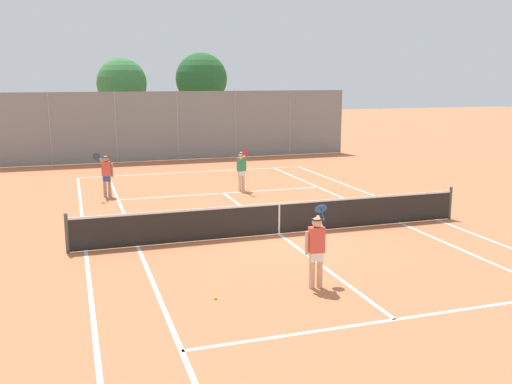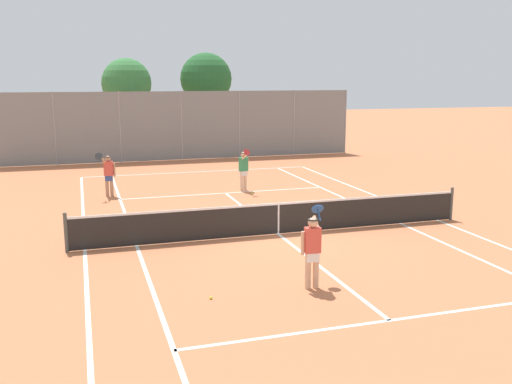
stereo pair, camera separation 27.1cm
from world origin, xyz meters
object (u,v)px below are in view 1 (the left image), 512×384
(player_far_left, at_px, (106,173))
(player_far_right, at_px, (242,168))
(player_near_side, at_px, (316,247))
(loose_tennis_ball_0, at_px, (250,193))
(tennis_net, at_px, (279,217))
(loose_tennis_ball_1, at_px, (216,298))
(tree_behind_right, at_px, (201,80))
(loose_tennis_ball_2, at_px, (278,213))
(loose_tennis_ball_3, at_px, (269,228))
(tree_behind_left, at_px, (120,85))

(player_far_left, xyz_separation_m, player_far_right, (5.31, -0.46, 0.00))
(player_near_side, bearing_deg, loose_tennis_ball_0, 80.56)
(tennis_net, relative_size, loose_tennis_ball_1, 181.82)
(player_near_side, bearing_deg, tree_behind_right, 83.11)
(tennis_net, relative_size, loose_tennis_ball_2, 181.82)
(loose_tennis_ball_1, relative_size, tree_behind_right, 0.01)
(loose_tennis_ball_2, xyz_separation_m, loose_tennis_ball_3, (-0.92, -1.71, 0.00))
(player_near_side, distance_m, loose_tennis_ball_1, 2.44)
(player_near_side, bearing_deg, loose_tennis_ball_2, 76.72)
(player_far_right, xyz_separation_m, loose_tennis_ball_2, (-0.01, -4.30, -0.89))
(player_far_right, bearing_deg, loose_tennis_ball_1, -109.34)
(loose_tennis_ball_3, bearing_deg, player_far_right, 81.23)
(player_far_left, relative_size, loose_tennis_ball_3, 26.88)
(player_near_side, relative_size, player_far_left, 1.00)
(loose_tennis_ball_2, height_order, tree_behind_left, tree_behind_left)
(tree_behind_right, bearing_deg, loose_tennis_ball_0, -95.04)
(loose_tennis_ball_2, bearing_deg, loose_tennis_ball_1, -119.88)
(tree_behind_right, bearing_deg, player_near_side, -96.89)
(tennis_net, bearing_deg, player_far_right, 82.82)
(player_far_left, bearing_deg, loose_tennis_ball_0, -13.05)
(loose_tennis_ball_0, bearing_deg, tree_behind_left, 104.66)
(player_far_left, relative_size, loose_tennis_ball_2, 26.88)
(loose_tennis_ball_3, height_order, tree_behind_right, tree_behind_right)
(loose_tennis_ball_2, relative_size, tree_behind_left, 0.01)
(loose_tennis_ball_2, xyz_separation_m, tree_behind_right, (1.37, 17.72, 4.35))
(tennis_net, distance_m, loose_tennis_ball_2, 2.54)
(tennis_net, bearing_deg, loose_tennis_ball_3, 97.80)
(tennis_net, distance_m, player_near_side, 4.44)
(tree_behind_left, xyz_separation_m, tree_behind_right, (4.91, 0.23, 0.24))
(tennis_net, distance_m, loose_tennis_ball_3, 0.81)
(player_far_left, height_order, tree_behind_right, tree_behind_right)
(loose_tennis_ball_2, bearing_deg, tennis_net, -109.39)
(loose_tennis_ball_1, xyz_separation_m, loose_tennis_ball_2, (3.85, 6.70, 0.00))
(tennis_net, bearing_deg, loose_tennis_ball_1, -124.81)
(player_far_left, distance_m, loose_tennis_ball_2, 7.18)
(loose_tennis_ball_1, bearing_deg, player_near_side, -0.21)
(player_far_left, distance_m, loose_tennis_ball_3, 7.86)
(player_far_right, relative_size, tree_behind_right, 0.29)
(player_near_side, height_order, player_far_left, same)
(tree_behind_right, bearing_deg, player_far_right, -95.78)
(loose_tennis_ball_0, bearing_deg, tree_behind_right, 84.96)
(player_far_right, bearing_deg, tree_behind_right, 84.22)
(player_far_left, height_order, loose_tennis_ball_1, player_far_left)
(player_far_left, height_order, loose_tennis_ball_2, player_far_left)
(tennis_net, distance_m, player_far_right, 6.72)
(tree_behind_left, distance_m, tree_behind_right, 4.92)
(player_far_left, xyz_separation_m, loose_tennis_ball_0, (5.42, -1.25, -0.89))
(player_far_left, distance_m, loose_tennis_ball_0, 5.63)
(tennis_net, relative_size, tree_behind_left, 2.11)
(player_near_side, distance_m, tree_behind_right, 24.85)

